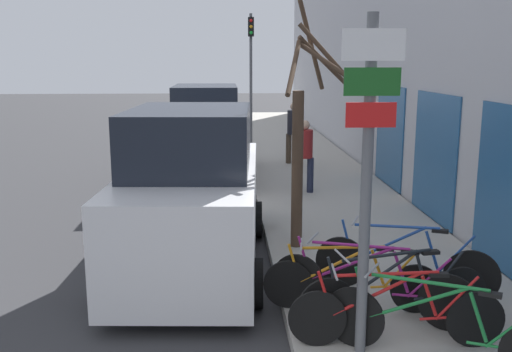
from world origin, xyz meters
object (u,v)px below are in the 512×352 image
at_px(bicycle_0, 439,330).
at_px(bicycle_5, 404,265).
at_px(parked_car_0, 193,197).
at_px(bicycle_1, 396,314).
at_px(pedestrian_near, 305,151).
at_px(signpost, 367,173).
at_px(bicycle_3, 370,286).
at_px(street_tree, 304,137).
at_px(bicycle_2, 395,296).
at_px(bicycle_4, 351,282).
at_px(parked_car_1, 206,140).
at_px(pedestrian_far, 294,128).
at_px(traffic_light, 251,62).

height_order(bicycle_0, bicycle_5, bicycle_5).
bearing_deg(parked_car_0, bicycle_0, -48.92).
height_order(bicycle_1, pedestrian_near, pedestrian_near).
distance_m(signpost, bicycle_1, 1.57).
xyz_separation_m(bicycle_3, street_tree, (-0.42, 2.65, 1.38)).
height_order(signpost, bicycle_3, signpost).
height_order(bicycle_2, pedestrian_near, pedestrian_near).
bearing_deg(bicycle_2, bicycle_4, 26.34).
xyz_separation_m(bicycle_3, parked_car_1, (-2.11, 8.30, 0.57)).
relative_size(pedestrian_near, street_tree, 0.42).
distance_m(signpost, parked_car_0, 3.61).
height_order(signpost, bicycle_1, signpost).
height_order(pedestrian_far, traffic_light, traffic_light).
relative_size(bicycle_2, parked_car_1, 0.48).
relative_size(signpost, bicycle_3, 1.55).
xyz_separation_m(bicycle_1, street_tree, (-0.53, 3.34, 1.41)).
distance_m(bicycle_0, pedestrian_far, 11.20).
bearing_deg(signpost, bicycle_2, 43.32).
bearing_deg(bicycle_4, bicycle_5, -53.02).
xyz_separation_m(bicycle_2, pedestrian_far, (0.14, 10.38, 0.63)).
xyz_separation_m(bicycle_1, bicycle_5, (0.50, 1.32, 0.03)).
bearing_deg(bicycle_1, signpost, 106.09).
bearing_deg(street_tree, bicycle_1, -80.94).
bearing_deg(bicycle_4, pedestrian_near, 5.50).
distance_m(pedestrian_near, traffic_light, 7.80).
xyz_separation_m(parked_car_0, pedestrian_far, (2.48, 7.88, 0.06)).
bearing_deg(bicycle_5, bicycle_4, 141.09).
relative_size(bicycle_3, street_tree, 0.57).
bearing_deg(parked_car_0, bicycle_3, -42.11).
bearing_deg(bicycle_3, bicycle_4, 62.83).
xyz_separation_m(parked_car_0, street_tree, (1.72, 0.46, 0.82)).
relative_size(signpost, bicycle_2, 1.52).
distance_m(parked_car_0, pedestrian_near, 4.84).
xyz_separation_m(pedestrian_near, street_tree, (-0.56, -3.81, 0.83)).
relative_size(street_tree, traffic_light, 0.86).
bearing_deg(street_tree, bicycle_0, -77.66).
xyz_separation_m(parked_car_0, pedestrian_near, (2.28, 4.27, -0.01)).
height_order(bicycle_2, bicycle_4, bicycle_2).
distance_m(bicycle_4, pedestrian_far, 9.89).
bearing_deg(street_tree, parked_car_0, -164.93).
xyz_separation_m(bicycle_5, street_tree, (-1.03, 2.01, 1.38)).
distance_m(bicycle_1, pedestrian_far, 10.78).
bearing_deg(signpost, parked_car_0, 122.14).
distance_m(bicycle_2, parked_car_0, 3.47).
xyz_separation_m(bicycle_3, pedestrian_near, (0.14, 6.45, 0.55)).
distance_m(bicycle_2, pedestrian_near, 6.79).
distance_m(bicycle_1, traffic_light, 14.89).
relative_size(pedestrian_near, traffic_light, 0.36).
height_order(bicycle_0, traffic_light, traffic_light).
bearing_deg(traffic_light, signpost, -88.34).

